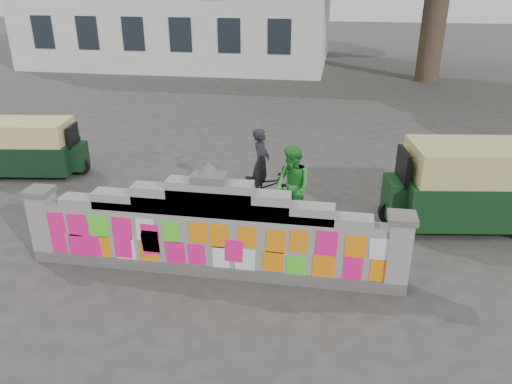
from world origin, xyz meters
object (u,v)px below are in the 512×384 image
pedestrian (292,187)px  rickshaw_right (466,185)px  rickshaw_left (33,147)px  cyclist_rider (261,173)px  cyclist_bike (261,186)px

pedestrian → rickshaw_right: bearing=60.9°
rickshaw_right → rickshaw_left: bearing=-15.0°
cyclist_rider → pedestrian: bearing=-130.9°
cyclist_bike → pedestrian: bearing=-130.9°
cyclist_bike → rickshaw_left: rickshaw_left is taller
pedestrian → cyclist_rider: bearing=-174.8°
cyclist_bike → pedestrian: 1.16m
rickshaw_left → cyclist_rider: bearing=-16.6°
pedestrian → rickshaw_left: size_ratio=0.64×
cyclist_bike → cyclist_rider: (-0.00, 0.00, 0.31)m
cyclist_rider → rickshaw_right: size_ratio=0.47×
cyclist_bike → rickshaw_right: bearing=-87.9°
cyclist_rider → rickshaw_left: size_ratio=0.58×
cyclist_rider → pedestrian: 1.10m
rickshaw_left → rickshaw_right: (10.06, -1.16, 0.16)m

